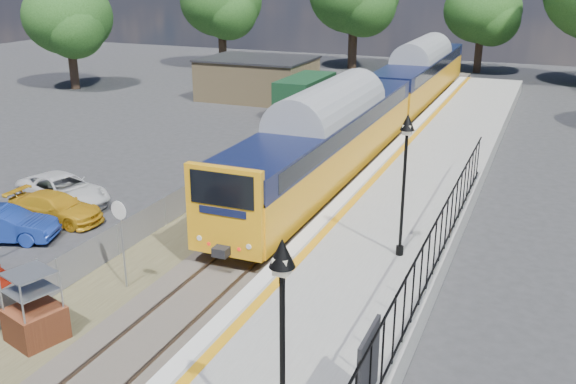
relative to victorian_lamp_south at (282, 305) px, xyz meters
The scene contains 16 objects.
ground 8.05m from the victorian_lamp_south, 143.97° to the left, with size 120.00×120.00×0.00m, color #2D2D30.
track_bed 15.50m from the victorian_lamp_south, 113.60° to the left, with size 5.90×80.00×0.29m.
platform 12.67m from the victorian_lamp_south, 96.18° to the left, with size 5.00×70.00×0.90m, color gray.
platform_edge 12.92m from the victorian_lamp_south, 105.65° to the left, with size 0.90×70.00×0.01m.
victorian_lamp_south is the anchor object (origin of this frame).
victorian_lamp_north 10.00m from the victorian_lamp_south, 91.15° to the left, with size 0.44×0.44×4.60m.
palisade_fence 6.79m from the victorian_lamp_south, 80.47° to the left, with size 0.12×26.00×2.00m.
wire_fence 19.07m from the victorian_lamp_south, 121.23° to the left, with size 0.06×52.00×1.20m.
outbuilding 38.94m from the victorian_lamp_south, 114.99° to the left, with size 10.80×10.10×3.12m.
tree_line 46.24m from the victorian_lamp_south, 95.09° to the left, with size 56.80×43.80×11.88m.
train 29.10m from the victorian_lamp_south, 100.92° to the left, with size 2.82×40.83×3.51m.
brick_plinth 9.40m from the victorian_lamp_south, 162.44° to the left, with size 1.62×1.62×2.10m.
speed_sign 10.30m from the victorian_lamp_south, 142.75° to the left, with size 0.59×0.14×2.96m.
car_blue 16.70m from the victorian_lamp_south, 152.52° to the left, with size 1.34×3.83×1.26m, color #193599.
car_yellow 17.47m from the victorian_lamp_south, 145.20° to the left, with size 1.63×4.00×1.16m, color gold.
car_white 19.29m from the victorian_lamp_south, 142.84° to the left, with size 2.12×4.59×1.28m, color white.
Camera 1 is at (9.24, -12.68, 9.60)m, focal length 40.00 mm.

